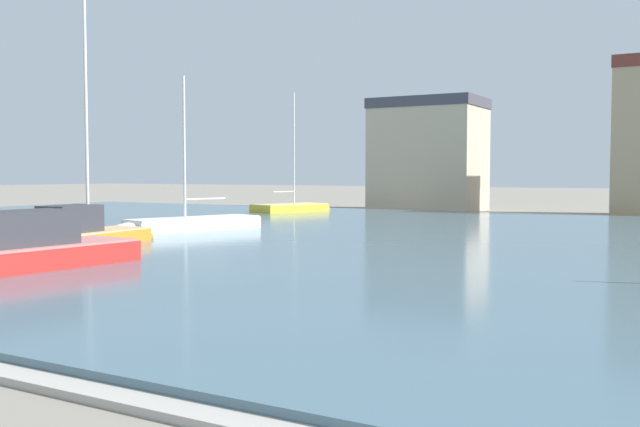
{
  "coord_description": "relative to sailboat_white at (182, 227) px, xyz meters",
  "views": [
    {
      "loc": [
        5.14,
        2.51,
        2.89
      ],
      "look_at": [
        -0.99,
        13.16,
        2.2
      ],
      "focal_mm": 40.14,
      "sensor_mm": 36.0,
      "label": 1
    }
  ],
  "objects": [
    {
      "name": "sailboat_orange",
      "position": [
        1.2,
        -6.59,
        0.15
      ],
      "size": [
        2.35,
        6.86,
        9.31
      ],
      "color": "orange",
      "rests_on": "ground"
    },
    {
      "name": "townhouse_narrow_midrow",
      "position": [
        1.08,
        27.83,
        3.92
      ],
      "size": [
        8.3,
        5.84,
        8.71
      ],
      "color": "#C6B293",
      "rests_on": "ground"
    },
    {
      "name": "harbor_water",
      "position": [
        16.59,
        2.25,
        -0.32
      ],
      "size": [
        90.23,
        41.34,
        0.25
      ],
      "primitive_type": "cube",
      "color": "#476675",
      "rests_on": "ground"
    },
    {
      "name": "quay_edge_coping",
      "position": [
        16.59,
        -18.67,
        -0.39
      ],
      "size": [
        90.23,
        0.5,
        0.12
      ],
      "primitive_type": "cube",
      "color": "#ADA89E",
      "rests_on": "ground"
    },
    {
      "name": "sailboat_yellow",
      "position": [
        -4.5,
        17.09,
        -0.02
      ],
      "size": [
        4.05,
        6.34,
        8.45
      ],
      "color": "gold",
      "rests_on": "ground"
    },
    {
      "name": "sailboat_white",
      "position": [
        0.0,
        0.0,
        0.0
      ],
      "size": [
        3.84,
        7.57,
        7.31
      ],
      "color": "white",
      "rests_on": "ground"
    }
  ]
}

